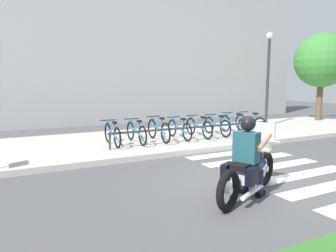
% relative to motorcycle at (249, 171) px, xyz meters
% --- Properties ---
extents(ground_plane, '(48.00, 48.00, 0.00)m').
position_rel_motorcycle_xyz_m(ground_plane, '(0.61, 0.47, -0.47)').
color(ground_plane, '#4C4C4F').
extents(sidewalk, '(24.00, 4.40, 0.15)m').
position_rel_motorcycle_xyz_m(sidewalk, '(0.61, 5.44, -0.39)').
color(sidewalk, '#B7B2A8').
rests_on(sidewalk, ground).
extents(crosswalk_stripe_1, '(2.80, 0.40, 0.01)m').
position_rel_motorcycle_xyz_m(crosswalk_stripe_1, '(1.89, -0.33, -0.47)').
color(crosswalk_stripe_1, white).
rests_on(crosswalk_stripe_1, ground).
extents(crosswalk_stripe_2, '(2.80, 0.40, 0.01)m').
position_rel_motorcycle_xyz_m(crosswalk_stripe_2, '(1.89, 0.47, -0.47)').
color(crosswalk_stripe_2, white).
rests_on(crosswalk_stripe_2, ground).
extents(crosswalk_stripe_3, '(2.80, 0.40, 0.01)m').
position_rel_motorcycle_xyz_m(crosswalk_stripe_3, '(1.89, 1.27, -0.47)').
color(crosswalk_stripe_3, white).
rests_on(crosswalk_stripe_3, ground).
extents(crosswalk_stripe_4, '(2.80, 0.40, 0.01)m').
position_rel_motorcycle_xyz_m(crosswalk_stripe_4, '(1.89, 2.07, -0.47)').
color(crosswalk_stripe_4, white).
rests_on(crosswalk_stripe_4, ground).
extents(crosswalk_stripe_5, '(2.80, 0.40, 0.01)m').
position_rel_motorcycle_xyz_m(crosswalk_stripe_5, '(1.89, 2.87, -0.47)').
color(crosswalk_stripe_5, white).
rests_on(crosswalk_stripe_5, ground).
extents(motorcycle, '(2.10, 1.08, 1.27)m').
position_rel_motorcycle_xyz_m(motorcycle, '(0.00, 0.00, 0.00)').
color(motorcycle, black).
rests_on(motorcycle, ground).
extents(rider, '(0.76, 0.70, 1.46)m').
position_rel_motorcycle_xyz_m(rider, '(-0.07, -0.03, 0.37)').
color(rider, '#1E4C59').
rests_on(rider, ground).
extents(bicycle_0, '(0.48, 1.60, 0.74)m').
position_rel_motorcycle_xyz_m(bicycle_0, '(-0.98, 4.84, 0.02)').
color(bicycle_0, black).
rests_on(bicycle_0, sidewalk).
extents(bicycle_1, '(0.48, 1.67, 0.74)m').
position_rel_motorcycle_xyz_m(bicycle_1, '(-0.22, 4.84, 0.02)').
color(bicycle_1, black).
rests_on(bicycle_1, sidewalk).
extents(bicycle_2, '(0.48, 1.68, 0.78)m').
position_rel_motorcycle_xyz_m(bicycle_2, '(0.55, 4.84, 0.04)').
color(bicycle_2, black).
rests_on(bicycle_2, sidewalk).
extents(bicycle_3, '(0.48, 1.64, 0.72)m').
position_rel_motorcycle_xyz_m(bicycle_3, '(1.32, 4.84, 0.01)').
color(bicycle_3, black).
rests_on(bicycle_3, sidewalk).
extents(bicycle_4, '(0.48, 1.69, 0.74)m').
position_rel_motorcycle_xyz_m(bicycle_4, '(2.08, 4.84, 0.02)').
color(bicycle_4, black).
rests_on(bicycle_4, sidewalk).
extents(bicycle_5, '(0.48, 1.61, 0.73)m').
position_rel_motorcycle_xyz_m(bicycle_5, '(2.85, 4.84, 0.02)').
color(bicycle_5, black).
rests_on(bicycle_5, sidewalk).
extents(bicycle_6, '(0.48, 1.70, 0.77)m').
position_rel_motorcycle_xyz_m(bicycle_6, '(3.61, 4.84, 0.03)').
color(bicycle_6, black).
rests_on(bicycle_6, sidewalk).
extents(bicycle_7, '(0.48, 1.70, 0.76)m').
position_rel_motorcycle_xyz_m(bicycle_7, '(4.38, 4.84, 0.03)').
color(bicycle_7, black).
rests_on(bicycle_7, sidewalk).
extents(bike_rack, '(5.96, 0.07, 0.49)m').
position_rel_motorcycle_xyz_m(bike_rack, '(1.70, 4.29, 0.11)').
color(bike_rack, '#333338').
rests_on(bike_rack, sidewalk).
extents(street_lamp, '(0.28, 0.28, 4.09)m').
position_rel_motorcycle_xyz_m(street_lamp, '(6.19, 5.84, 2.02)').
color(street_lamp, '#2D2D33').
rests_on(street_lamp, ground).
extents(tree_near_rack, '(2.64, 2.64, 4.42)m').
position_rel_motorcycle_xyz_m(tree_near_rack, '(10.12, 6.24, 2.61)').
color(tree_near_rack, brown).
rests_on(tree_near_rack, ground).
extents(building_backdrop, '(24.00, 1.20, 7.63)m').
position_rel_motorcycle_xyz_m(building_backdrop, '(0.61, 11.14, 3.34)').
color(building_backdrop, '#A7A7A7').
rests_on(building_backdrop, ground).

